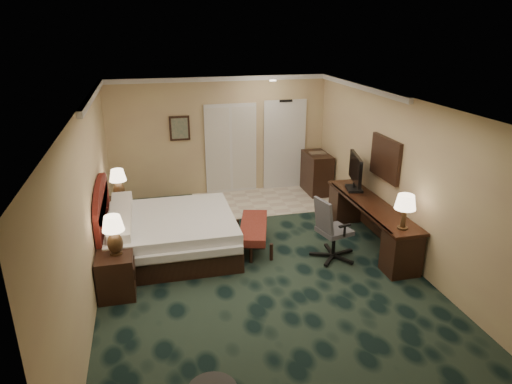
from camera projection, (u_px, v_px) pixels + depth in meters
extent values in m
cube|color=black|center=(259.00, 268.00, 7.52)|extent=(5.00, 7.50, 0.00)
cube|color=white|center=(259.00, 104.00, 6.57)|extent=(5.00, 7.50, 0.00)
cube|color=beige|center=(220.00, 137.00, 10.46)|extent=(5.00, 0.00, 2.70)
cube|color=beige|center=(371.00, 351.00, 3.63)|extent=(5.00, 0.00, 2.70)
cube|color=beige|center=(89.00, 206.00, 6.50)|extent=(0.00, 7.50, 2.70)
cube|color=beige|center=(404.00, 180.00, 7.59)|extent=(0.00, 7.50, 2.70)
cube|color=beige|center=(266.00, 201.00, 10.35)|extent=(3.20, 1.70, 0.01)
cube|color=silver|center=(284.00, 146.00, 10.88)|extent=(1.02, 0.06, 2.18)
cube|color=silver|center=(231.00, 149.00, 10.58)|extent=(1.20, 0.06, 2.10)
cube|color=#3E5C4E|center=(180.00, 128.00, 10.14)|extent=(0.45, 0.06, 0.55)
cube|color=white|center=(385.00, 158.00, 8.06)|extent=(0.05, 0.95, 0.75)
cube|color=silver|center=(172.00, 235.00, 7.93)|extent=(2.14, 1.99, 0.68)
cube|color=black|center=(116.00, 275.00, 6.70)|extent=(0.53, 0.60, 0.66)
cube|color=black|center=(120.00, 213.00, 8.96)|extent=(0.46, 0.52, 0.57)
cube|color=maroon|center=(254.00, 235.00, 8.18)|extent=(0.80, 1.39, 0.44)
cube|color=black|center=(370.00, 223.00, 8.26)|extent=(0.58, 2.69, 0.78)
cube|color=black|center=(355.00, 173.00, 8.68)|extent=(0.28, 0.88, 0.69)
cube|color=black|center=(317.00, 173.00, 10.75)|extent=(0.50, 0.90, 0.95)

